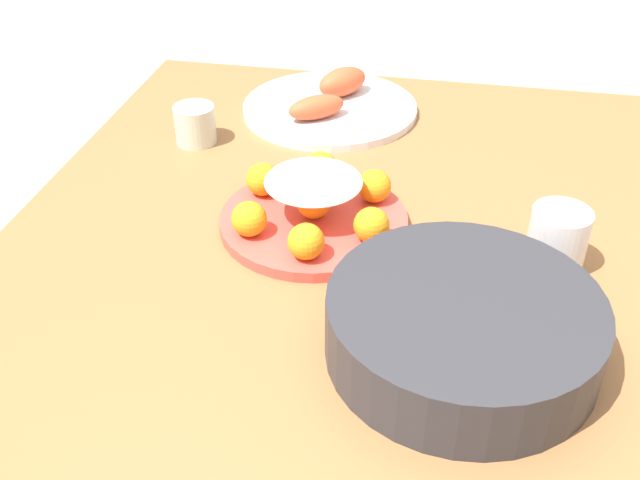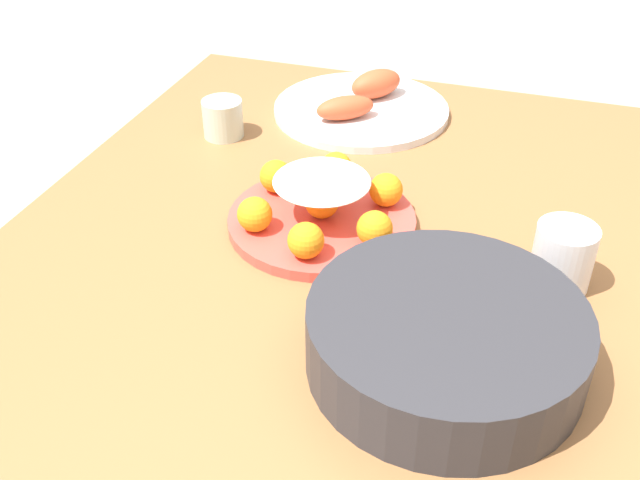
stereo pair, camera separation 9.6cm
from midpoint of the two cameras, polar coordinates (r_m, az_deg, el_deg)
dining_table at (r=0.97m, az=2.71°, el=-9.69°), size 1.46×0.96×0.77m
cake_plate at (r=1.04m, az=2.78°, el=2.32°), size 0.26×0.26×0.08m
serving_bowl at (r=0.83m, az=12.89°, el=-7.29°), size 0.31×0.31×0.08m
seafood_platter at (r=1.37m, az=5.23°, el=10.11°), size 0.32×0.32×0.06m
cup_near at (r=1.29m, az=-5.29°, el=9.15°), size 0.07×0.07×0.06m
cup_far at (r=0.99m, az=20.70°, el=-1.32°), size 0.08×0.08×0.09m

